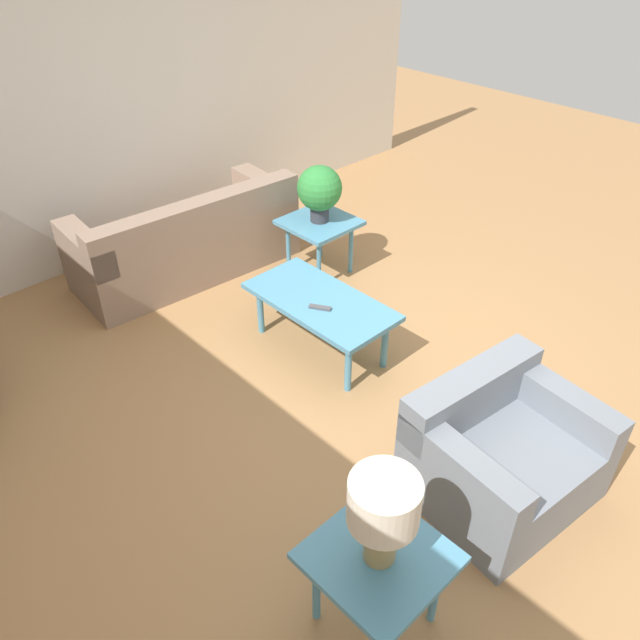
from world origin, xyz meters
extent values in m
plane|color=#A87A4C|center=(0.00, 0.00, 0.00)|extent=(14.00, 14.00, 0.00)
cube|color=silver|center=(3.06, 0.00, 1.35)|extent=(0.12, 7.20, 2.70)
cube|color=gray|center=(2.26, 0.12, 0.21)|extent=(0.95, 2.03, 0.42)
cube|color=gray|center=(1.95, 0.14, 0.61)|extent=(0.34, 1.99, 0.37)
cube|color=gray|center=(2.20, -0.77, 0.54)|extent=(0.82, 0.26, 0.24)
cube|color=gray|center=(2.32, 1.01, 0.54)|extent=(0.82, 0.26, 0.24)
cube|color=slate|center=(-1.16, 0.24, 0.20)|extent=(0.93, 1.07, 0.41)
cube|color=slate|center=(-0.86, 0.20, 0.56)|extent=(0.32, 0.99, 0.31)
cube|color=slate|center=(-1.11, 0.64, 0.51)|extent=(0.83, 0.26, 0.20)
cube|color=slate|center=(-1.21, -0.17, 0.51)|extent=(0.83, 0.26, 0.20)
cube|color=teal|center=(0.57, 0.05, 0.44)|extent=(1.16, 0.58, 0.04)
cylinder|color=teal|center=(0.08, -0.14, 0.21)|extent=(0.05, 0.05, 0.42)
cylinder|color=teal|center=(1.05, -0.14, 0.21)|extent=(0.05, 0.05, 0.42)
cylinder|color=teal|center=(0.08, 0.24, 0.21)|extent=(0.05, 0.05, 0.42)
cylinder|color=teal|center=(1.05, 0.24, 0.21)|extent=(0.05, 0.05, 0.42)
cube|color=teal|center=(1.40, -0.73, 0.50)|extent=(0.59, 0.59, 0.04)
cylinder|color=teal|center=(1.20, -0.93, 0.24)|extent=(0.04, 0.04, 0.48)
cylinder|color=teal|center=(1.60, -0.93, 0.24)|extent=(0.04, 0.04, 0.48)
cylinder|color=teal|center=(1.20, -0.53, 0.24)|extent=(0.04, 0.04, 0.48)
cylinder|color=teal|center=(1.60, -0.53, 0.24)|extent=(0.04, 0.04, 0.48)
cube|color=teal|center=(-1.17, 1.35, 0.50)|extent=(0.59, 0.59, 0.04)
cylinder|color=teal|center=(-1.37, 1.15, 0.24)|extent=(0.04, 0.04, 0.48)
cylinder|color=teal|center=(-0.97, 1.15, 0.24)|extent=(0.04, 0.04, 0.48)
cylinder|color=teal|center=(-0.97, 1.55, 0.24)|extent=(0.04, 0.04, 0.48)
cylinder|color=#333338|center=(1.40, -0.73, 0.59)|extent=(0.16, 0.16, 0.14)
sphere|color=#2D7F38|center=(1.40, -0.73, 0.82)|extent=(0.39, 0.39, 0.39)
cylinder|color=#997F4C|center=(-1.17, 1.35, 0.65)|extent=(0.15, 0.15, 0.26)
cylinder|color=beige|center=(-1.17, 1.35, 0.89)|extent=(0.31, 0.31, 0.23)
cube|color=#4C4C51|center=(0.48, 0.14, 0.47)|extent=(0.16, 0.12, 0.02)
camera|label=1|loc=(-2.18, 2.69, 3.01)|focal=35.00mm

